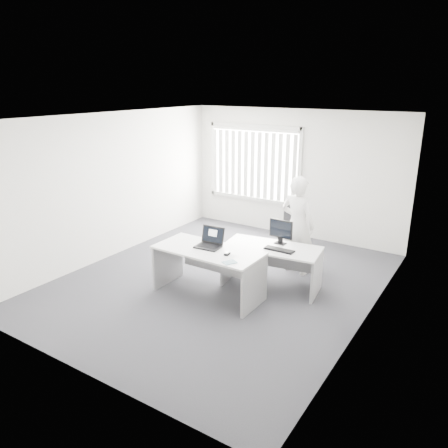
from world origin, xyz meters
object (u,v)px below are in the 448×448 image
Objects in this scene: desk_near at (208,262)px; desk_far at (272,258)px; monitor at (281,232)px; person at (297,225)px; office_chair at (292,241)px; laptop at (208,239)px.

desk_near reaches higher than desk_far.
person is at bearing 89.22° from monitor.
desk_far is 1.50m from office_chair.
office_chair reaches higher than desk_near.
desk_near is at bearing -139.37° from desk_far.
person is at bearing 75.82° from desk_far.
monitor is at bearing 44.87° from laptop.
desk_near is at bearing -124.21° from monitor.
desk_near is 1.04× the size of desk_far.
person is 0.61m from monitor.
desk_far is 1.61× the size of office_chair.
office_chair is at bearing 92.86° from desk_far.
person reaches higher than monitor.
desk_far is 0.94× the size of person.
laptop is (-0.49, -2.22, 0.63)m from office_chair.
desk_far is at bearing 39.77° from laptop.
laptop is at bearing 129.98° from desk_near.
monitor reaches higher than desk_far.
person is at bearing 56.49° from laptop.
desk_near is at bearing -114.01° from office_chair.
desk_near is at bearing 70.82° from person.
laptop is 0.95× the size of monitor.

